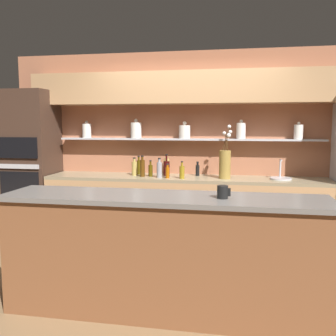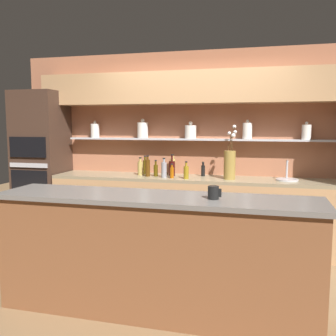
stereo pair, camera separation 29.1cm
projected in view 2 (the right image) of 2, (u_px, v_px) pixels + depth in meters
ground_plane at (172, 283)px, 3.82m from camera, size 12.00×12.00×0.00m
back_wall_unit at (199, 129)px, 5.11m from camera, size 5.20×0.44×2.60m
back_counter_unit at (190, 211)px, 4.97m from camera, size 3.70×0.62×0.92m
island_counter at (155, 254)px, 3.18m from camera, size 2.74×0.61×1.02m
oven_tower at (42, 164)px, 5.45m from camera, size 0.66×0.64×2.08m
flower_vase at (230, 163)px, 4.70m from camera, size 0.16×0.16×0.68m
sink_fixture at (287, 178)px, 4.62m from camera, size 0.27×0.27×0.25m
bottle_spirit_0 at (140, 168)px, 5.11m from camera, size 0.07×0.07×0.24m
bottle_spirit_1 at (173, 166)px, 5.15m from camera, size 0.07×0.07×0.28m
bottle_oil_2 at (145, 166)px, 5.22m from camera, size 0.06×0.06×0.26m
bottle_wine_3 at (172, 168)px, 5.03m from camera, size 0.08×0.08×0.29m
bottle_oil_4 at (156, 170)px, 4.98m from camera, size 0.06×0.06×0.22m
bottle_spirit_5 at (148, 168)px, 4.97m from camera, size 0.06×0.06×0.28m
bottle_spirit_6 at (164, 169)px, 4.86m from camera, size 0.07×0.07×0.26m
bottle_oil_7 at (186, 172)px, 4.75m from camera, size 0.06×0.06×0.22m
bottle_sauce_8 at (172, 172)px, 4.82m from camera, size 0.05×0.05×0.19m
bottle_sauce_9 at (203, 170)px, 5.01m from camera, size 0.05×0.05×0.19m
coffee_mug at (213, 193)px, 2.96m from camera, size 0.11×0.09×0.10m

